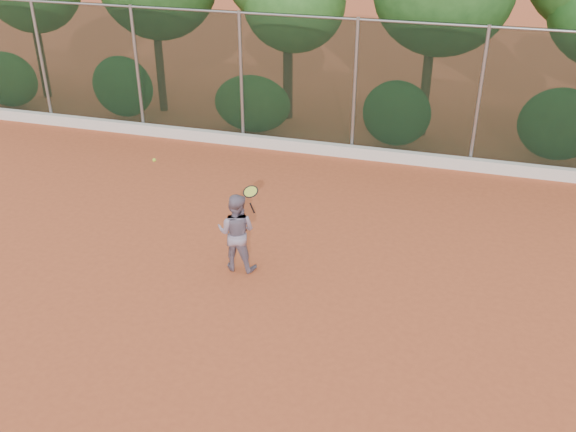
# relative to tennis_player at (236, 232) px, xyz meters

# --- Properties ---
(ground) EXTENTS (80.00, 80.00, 0.00)m
(ground) POSITION_rel_tennis_player_xyz_m (0.99, -1.03, -0.75)
(ground) COLOR #B14E29
(ground) RESTS_ON ground
(concrete_curb) EXTENTS (24.00, 0.20, 0.30)m
(concrete_curb) POSITION_rel_tennis_player_xyz_m (0.99, 5.79, -0.60)
(concrete_curb) COLOR silver
(concrete_curb) RESTS_ON ground
(tennis_player) EXTENTS (0.75, 0.59, 1.51)m
(tennis_player) POSITION_rel_tennis_player_xyz_m (0.00, 0.00, 0.00)
(tennis_player) COLOR gray
(tennis_player) RESTS_ON ground
(chainlink_fence) EXTENTS (24.09, 0.09, 3.50)m
(chainlink_fence) POSITION_rel_tennis_player_xyz_m (0.99, 5.97, 1.11)
(chainlink_fence) COLOR black
(chainlink_fence) RESTS_ON ground
(tennis_racket) EXTENTS (0.31, 0.30, 0.55)m
(tennis_racket) POSITION_rel_tennis_player_xyz_m (0.34, -0.11, 0.88)
(tennis_racket) COLOR black
(tennis_racket) RESTS_ON ground
(tennis_ball_in_flight) EXTENTS (0.07, 0.07, 0.07)m
(tennis_ball_in_flight) POSITION_rel_tennis_player_xyz_m (-1.69, 0.33, 1.08)
(tennis_ball_in_flight) COLOR #ACD02F
(tennis_ball_in_flight) RESTS_ON ground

